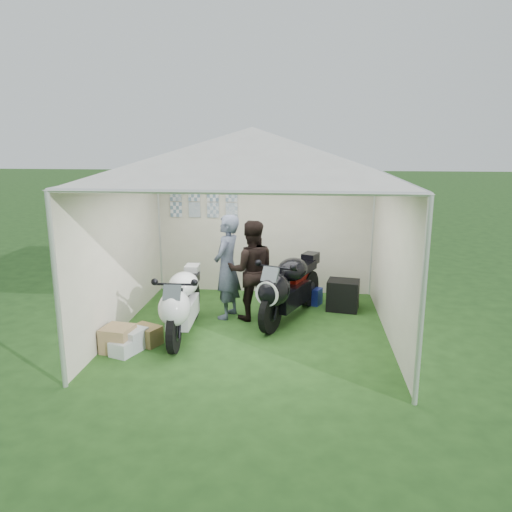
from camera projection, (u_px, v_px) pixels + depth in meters
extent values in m
plane|color=#204418|center=(253.00, 330.00, 7.60)|extent=(80.00, 80.00, 0.00)
cylinder|color=silver|center=(57.00, 293.00, 5.59)|extent=(0.06, 0.06, 2.30)
cylinder|color=silver|center=(422.00, 304.00, 5.21)|extent=(0.06, 0.06, 2.30)
cylinder|color=silver|center=(159.00, 230.00, 9.47)|extent=(0.06, 0.06, 2.30)
cylinder|color=silver|center=(373.00, 234.00, 9.08)|extent=(0.06, 0.06, 2.30)
cube|color=beige|center=(264.00, 232.00, 9.27)|extent=(4.00, 0.02, 2.30)
cube|color=beige|center=(121.00, 253.00, 7.53)|extent=(0.02, 4.00, 2.30)
cube|color=beige|center=(391.00, 260.00, 7.14)|extent=(0.02, 4.00, 2.30)
pyramid|color=white|center=(252.00, 153.00, 6.99)|extent=(5.66, 5.66, 0.70)
cube|color=#99A5B7|center=(176.00, 193.00, 9.25)|extent=(0.22, 0.02, 0.28)
cube|color=#99A5B7|center=(194.00, 194.00, 9.22)|extent=(0.22, 0.02, 0.28)
cube|color=#99A5B7|center=(213.00, 194.00, 9.19)|extent=(0.22, 0.01, 0.28)
cube|color=#99A5B7|center=(231.00, 194.00, 9.15)|extent=(0.22, 0.01, 0.28)
cube|color=#99A5B7|center=(176.00, 210.00, 9.32)|extent=(0.22, 0.02, 0.28)
cube|color=#99A5B7|center=(195.00, 210.00, 9.29)|extent=(0.22, 0.01, 0.28)
cube|color=#99A5B7|center=(213.00, 210.00, 9.26)|extent=(0.22, 0.02, 0.28)
cube|color=#99A5B7|center=(232.00, 210.00, 9.22)|extent=(0.22, 0.01, 0.28)
cylinder|color=#D8590C|center=(275.00, 189.00, 9.04)|extent=(3.20, 0.02, 0.02)
cylinder|color=black|center=(174.00, 332.00, 6.73)|extent=(0.12, 0.59, 0.58)
cylinder|color=black|center=(192.00, 301.00, 8.05)|extent=(0.17, 0.59, 0.58)
cube|color=silver|center=(183.00, 311.00, 7.33)|extent=(0.37, 0.93, 0.29)
ellipsoid|color=silver|center=(175.00, 308.00, 6.76)|extent=(0.46, 0.60, 0.49)
ellipsoid|color=silver|center=(184.00, 284.00, 7.33)|extent=(0.45, 0.61, 0.34)
cube|color=black|center=(189.00, 280.00, 7.72)|extent=(0.28, 0.59, 0.14)
cube|color=silver|center=(192.00, 270.00, 8.02)|extent=(0.22, 0.30, 0.17)
cube|color=black|center=(188.00, 292.00, 7.67)|extent=(0.12, 0.54, 0.10)
cube|color=#3F474C|center=(172.00, 293.00, 6.58)|extent=(0.24, 0.15, 0.20)
cylinder|color=black|center=(270.00, 313.00, 7.41)|extent=(0.33, 0.61, 0.62)
cylinder|color=black|center=(308.00, 288.00, 8.65)|extent=(0.38, 0.63, 0.62)
cube|color=black|center=(289.00, 296.00, 7.97)|extent=(0.70, 1.04, 0.31)
ellipsoid|color=black|center=(274.00, 290.00, 7.43)|extent=(0.67, 0.75, 0.52)
ellipsoid|color=black|center=(292.00, 269.00, 7.96)|extent=(0.66, 0.76, 0.36)
cube|color=black|center=(303.00, 267.00, 8.33)|extent=(0.49, 0.68, 0.14)
cube|color=black|center=(310.00, 258.00, 8.61)|extent=(0.33, 0.37, 0.19)
cube|color=#920F08|center=(300.00, 279.00, 8.29)|extent=(0.31, 0.56, 0.10)
cube|color=#3F474C|center=(270.00, 275.00, 7.26)|extent=(0.29, 0.23, 0.22)
cylinder|color=white|center=(267.00, 294.00, 7.23)|extent=(0.35, 0.16, 0.37)
cube|color=#2332B9|center=(310.00, 296.00, 8.78)|extent=(0.45, 0.37, 0.29)
imported|color=black|center=(251.00, 270.00, 7.91)|extent=(0.87, 0.73, 1.61)
imported|color=slate|center=(227.00, 267.00, 7.97)|extent=(0.54, 0.69, 1.68)
cube|color=black|center=(343.00, 295.00, 8.44)|extent=(0.58, 0.50, 0.52)
cube|color=#B8BEC2|center=(129.00, 338.00, 6.90)|extent=(0.53, 0.47, 0.29)
cube|color=#90744D|center=(118.00, 339.00, 6.81)|extent=(0.44, 0.44, 0.35)
cube|color=silver|center=(122.00, 349.00, 6.66)|extent=(0.34, 0.31, 0.20)
cube|color=olive|center=(146.00, 335.00, 7.05)|extent=(0.48, 0.42, 0.27)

